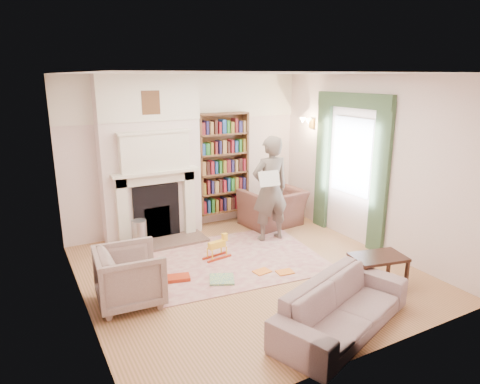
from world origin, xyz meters
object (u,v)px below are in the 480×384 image
man_reading (270,189)px  paraffin_heater (140,237)px  bookcase (223,163)px  armchair_reading (273,208)px  sofa (343,306)px  coffee_table (377,271)px  armchair_left (130,276)px  rocking_horse (217,247)px

man_reading → paraffin_heater: 2.29m
bookcase → armchair_reading: 1.26m
sofa → paraffin_heater: sofa is taller
bookcase → coffee_table: (0.65, -3.34, -0.95)m
man_reading → coffee_table: man_reading is taller
armchair_reading → armchair_left: bearing=20.4°
armchair_left → rocking_horse: 1.68m
bookcase → coffee_table: bearing=-78.9°
bookcase → paraffin_heater: size_ratio=3.36×
bookcase → man_reading: bearing=-75.1°
man_reading → coffee_table: (0.34, -2.17, -0.68)m
bookcase → armchair_left: size_ratio=2.31×
armchair_reading → man_reading: (-0.45, -0.60, 0.56)m
coffee_table → paraffin_heater: 3.65m
coffee_table → paraffin_heater: paraffin_heater is taller
armchair_left → rocking_horse: (1.52, 0.69, -0.17)m
armchair_reading → bookcase: bearing=-43.6°
coffee_table → rocking_horse: coffee_table is taller
armchair_reading → rocking_horse: size_ratio=2.42×
armchair_reading → sofa: armchair_reading is taller
bookcase → armchair_reading: bearing=-36.9°
armchair_left → rocking_horse: bearing=-61.2°
man_reading → armchair_reading: bearing=-122.8°
rocking_horse → paraffin_heater: bearing=131.8°
armchair_reading → rocking_horse: 1.86m
armchair_left → sofa: bearing=-126.9°
bookcase → man_reading: (0.31, -1.17, -0.27)m
armchair_left → man_reading: 2.92m
armchair_reading → sofa: bearing=63.4°
armchair_reading → man_reading: 0.94m
sofa → rocking_horse: sofa is taller
paraffin_heater → rocking_horse: bearing=-39.4°
armchair_left → coffee_table: 3.25m
armchair_left → armchair_reading: bearing=-58.5°
armchair_left → coffee_table: armchair_left is taller
armchair_reading → paraffin_heater: 2.60m
coffee_table → rocking_horse: 2.39m
sofa → man_reading: (0.75, 2.71, 0.63)m
coffee_table → armchair_left: bearing=170.9°
armchair_reading → coffee_table: 2.77m
bookcase → paraffin_heater: bookcase is taller
armchair_left → sofa: 2.58m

